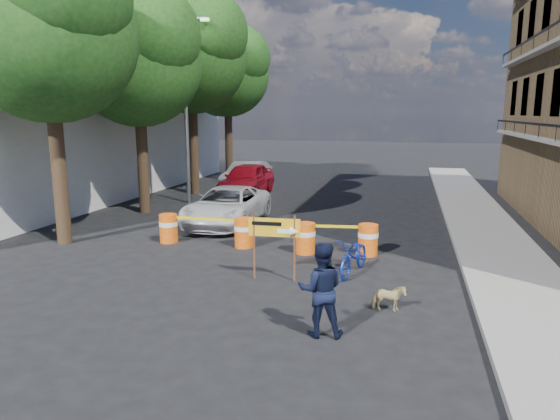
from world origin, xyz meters
The scene contains 19 objects.
ground centered at (0.00, 0.00, 0.00)m, with size 120.00×120.00×0.00m, color black.
sidewalk_east centered at (6.20, 6.00, 0.07)m, with size 2.40×40.00×0.15m, color gray.
white_building centered at (-13.00, 10.00, 3.00)m, with size 8.00×22.00×6.00m, color silver.
tree_near centered at (-6.73, 2.00, 6.36)m, with size 5.46×5.20×9.15m.
tree_mid_a centered at (-6.74, 7.00, 6.01)m, with size 5.25×5.00×8.68m.
tree_mid_b centered at (-6.73, 12.00, 6.71)m, with size 5.67×5.40×9.62m.
tree_far centered at (-6.74, 17.00, 6.22)m, with size 5.04×4.80×8.84m.
streetlamp centered at (-5.93, 9.50, 4.38)m, with size 1.25×0.18×8.00m.
barrel_far_left centered at (-3.67, 2.90, 0.47)m, with size 0.58×0.58×0.90m.
barrel_mid_left centered at (-1.19, 2.93, 0.47)m, with size 0.58×0.58×0.90m.
barrel_mid_right centered at (0.75, 2.74, 0.47)m, with size 0.58×0.58×0.90m.
barrel_far_right centered at (2.53, 3.00, 0.47)m, with size 0.58×0.58×0.90m.
detour_sign centered at (0.63, 0.25, 1.18)m, with size 1.27×0.25×1.63m.
pedestrian centered at (2.11, -2.51, 0.88)m, with size 0.85×0.66×1.75m, color black.
bicycle centered at (2.33, 1.20, 0.91)m, with size 0.64×0.96×1.83m, color #1633B8.
dog centered at (3.27, -1.07, 0.29)m, with size 0.31×0.68×0.57m, color #D2BE78.
suv_white centered at (-2.80, 5.82, 0.67)m, with size 2.24×4.85×1.35m, color silver.
sedan_red centered at (-4.16, 12.24, 0.79)m, with size 1.86×4.63×1.58m, color #A00D1C.
sedan_silver centered at (-4.80, 14.24, 0.72)m, with size 1.53×4.40×1.45m, color #ADAEB4.
Camera 1 is at (3.53, -11.02, 4.04)m, focal length 32.00 mm.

